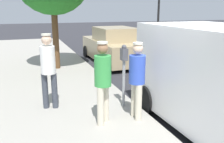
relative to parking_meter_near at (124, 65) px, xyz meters
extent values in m
plane|color=#2D2D33|center=(-1.35, 0.98, -1.18)|extent=(80.00, 80.00, 0.00)
cylinder|color=gray|center=(0.00, 0.00, -0.46)|extent=(0.07, 0.07, 1.15)
cube|color=#4C4C51|center=(0.00, 0.00, 0.26)|extent=(0.14, 0.18, 0.28)
sphere|color=#47474C|center=(0.00, 0.00, 0.43)|extent=(0.12, 0.12, 0.12)
cylinder|color=beige|center=(0.83, 0.82, -0.62)|extent=(0.14, 0.14, 0.82)
cylinder|color=beige|center=(0.68, 0.66, -0.62)|extent=(0.14, 0.14, 0.82)
cylinder|color=green|center=(0.76, 0.74, 0.10)|extent=(0.34, 0.34, 0.62)
sphere|color=#8C6647|center=(0.76, 0.74, 0.55)|extent=(0.22, 0.22, 0.22)
cylinder|color=silver|center=(0.76, 0.74, 0.66)|extent=(0.21, 0.21, 0.04)
cylinder|color=#383D47|center=(1.81, -0.51, -0.60)|extent=(0.14, 0.14, 0.86)
cylinder|color=#383D47|center=(1.60, -0.45, -0.60)|extent=(0.14, 0.14, 0.86)
cylinder|color=white|center=(1.70, -0.48, 0.15)|extent=(0.34, 0.34, 0.64)
sphere|color=beige|center=(1.70, -0.48, 0.62)|extent=(0.23, 0.23, 0.23)
cylinder|color=silver|center=(1.70, -0.48, 0.73)|extent=(0.22, 0.22, 0.04)
cylinder|color=beige|center=(0.00, 0.84, -0.63)|extent=(0.14, 0.14, 0.80)
cylinder|color=beige|center=(0.00, 0.62, -0.63)|extent=(0.14, 0.14, 0.80)
cylinder|color=blue|center=(0.00, 0.73, 0.07)|extent=(0.34, 0.34, 0.60)
sphere|color=beige|center=(0.00, 0.73, 0.50)|extent=(0.22, 0.22, 0.22)
cylinder|color=silver|center=(0.00, 0.73, 0.61)|extent=(0.21, 0.21, 0.04)
cube|color=black|center=(-1.46, -0.17, 0.38)|extent=(1.84, 0.11, 0.88)
cylinder|color=black|center=(-0.52, 0.24, -0.84)|extent=(0.23, 0.68, 0.68)
cylinder|color=black|center=(-2.42, 0.21, -0.84)|extent=(0.23, 0.68, 0.68)
cube|color=tan|center=(-1.72, -5.53, -0.57)|extent=(1.94, 4.45, 0.89)
cube|color=tan|center=(-1.73, -5.31, 0.17)|extent=(1.65, 2.02, 0.60)
cylinder|color=black|center=(-0.82, -7.15, -0.88)|extent=(0.24, 0.61, 0.60)
cylinder|color=black|center=(-2.54, -7.20, -0.88)|extent=(0.24, 0.61, 0.60)
cylinder|color=black|center=(-0.90, -3.85, -0.88)|extent=(0.24, 0.61, 0.60)
cylinder|color=black|center=(-2.62, -3.90, -0.88)|extent=(0.24, 0.61, 0.60)
cylinder|color=black|center=(-7.19, -10.99, 1.42)|extent=(0.16, 0.16, 5.20)
cylinder|color=brown|center=(1.03, -4.57, 0.22)|extent=(0.24, 0.24, 2.51)
camera|label=1|loc=(2.15, 5.25, 1.30)|focal=39.40mm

